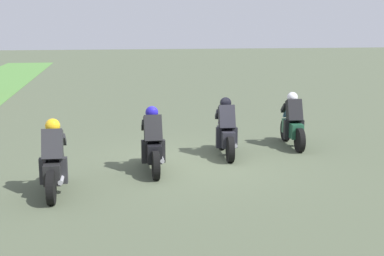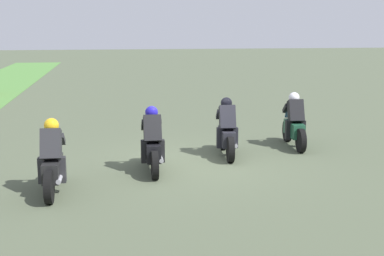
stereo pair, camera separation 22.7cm
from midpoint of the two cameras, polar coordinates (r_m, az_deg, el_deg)
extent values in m
plane|color=#4C553F|center=(13.12, 0.40, -3.78)|extent=(120.00, 120.00, 0.00)
cylinder|color=black|center=(15.77, 10.56, -0.25)|extent=(0.65, 0.18, 0.64)
cylinder|color=black|center=(14.45, 12.01, -1.33)|extent=(0.65, 0.18, 0.64)
cube|color=#1F4F37|center=(15.07, 11.28, -0.10)|extent=(1.12, 0.39, 0.40)
ellipsoid|color=#1F4F37|center=(15.11, 11.22, 1.09)|extent=(0.50, 0.33, 0.24)
cube|color=red|center=(14.59, 11.83, -0.41)|extent=(0.07, 0.16, 0.08)
cylinder|color=#A5A5AD|center=(14.81, 12.22, -0.84)|extent=(0.43, 0.13, 0.10)
cube|color=black|center=(14.89, 11.46, 1.79)|extent=(0.51, 0.43, 0.66)
sphere|color=silver|center=(15.04, 11.28, 3.20)|extent=(0.32, 0.32, 0.30)
cube|color=slate|center=(15.48, 10.82, 1.49)|extent=(0.17, 0.27, 0.23)
cube|color=black|center=(14.90, 10.66, -0.20)|extent=(0.19, 0.15, 0.52)
cube|color=black|center=(15.01, 12.14, -0.17)|extent=(0.19, 0.15, 0.52)
cube|color=black|center=(15.19, 10.41, 2.09)|extent=(0.39, 0.12, 0.31)
cube|color=black|center=(15.29, 11.72, 2.10)|extent=(0.39, 0.12, 0.31)
cylinder|color=black|center=(14.52, 3.77, -1.05)|extent=(0.65, 0.19, 0.64)
cylinder|color=black|center=(13.17, 4.62, -2.33)|extent=(0.65, 0.19, 0.64)
cube|color=#26262D|center=(13.81, 4.18, -0.93)|extent=(1.12, 0.40, 0.40)
ellipsoid|color=#26262D|center=(13.84, 4.14, 0.37)|extent=(0.50, 0.33, 0.24)
cube|color=red|center=(13.31, 4.51, -1.30)|extent=(0.07, 0.16, 0.08)
cylinder|color=#A5A5AD|center=(13.52, 5.06, -1.76)|extent=(0.43, 0.13, 0.10)
cube|color=black|center=(13.61, 4.28, 1.13)|extent=(0.51, 0.43, 0.66)
sphere|color=black|center=(13.77, 4.16, 2.68)|extent=(0.32, 0.32, 0.30)
cube|color=slate|center=(14.23, 3.91, 0.83)|extent=(0.17, 0.27, 0.23)
cube|color=black|center=(13.66, 3.43, -1.05)|extent=(0.19, 0.15, 0.52)
cube|color=black|center=(13.72, 5.08, -1.02)|extent=(0.19, 0.15, 0.52)
cube|color=black|center=(13.95, 3.32, 1.47)|extent=(0.39, 0.13, 0.31)
cube|color=black|center=(14.00, 4.78, 1.48)|extent=(0.39, 0.13, 0.31)
cylinder|color=black|center=(13.08, -3.96, -2.41)|extent=(0.64, 0.14, 0.64)
cylinder|color=black|center=(11.73, -3.44, -3.99)|extent=(0.64, 0.14, 0.64)
cube|color=black|center=(12.36, -3.73, -2.35)|extent=(1.10, 0.32, 0.40)
ellipsoid|color=black|center=(12.39, -3.78, -0.89)|extent=(0.48, 0.30, 0.24)
cube|color=red|center=(11.86, -3.53, -2.82)|extent=(0.06, 0.16, 0.08)
cylinder|color=#A5A5AD|center=(12.07, -2.83, -3.31)|extent=(0.42, 0.10, 0.10)
cube|color=black|center=(12.15, -3.72, -0.07)|extent=(0.49, 0.40, 0.66)
sphere|color=#1F19A0|center=(12.31, -3.82, 1.68)|extent=(0.30, 0.30, 0.30)
cube|color=#446192|center=(12.77, -3.93, -0.35)|extent=(0.16, 0.26, 0.23)
cube|color=black|center=(12.23, -4.62, -2.51)|extent=(0.18, 0.14, 0.52)
cube|color=black|center=(12.26, -2.75, -2.45)|extent=(0.18, 0.14, 0.52)
cube|color=black|center=(12.51, -4.68, 0.33)|extent=(0.39, 0.10, 0.31)
cube|color=black|center=(12.54, -3.04, 0.37)|extent=(0.39, 0.10, 0.31)
cylinder|color=black|center=(11.83, -13.69, -4.16)|extent=(0.64, 0.15, 0.64)
cylinder|color=black|center=(10.49, -14.44, -6.15)|extent=(0.64, 0.15, 0.64)
cube|color=black|center=(11.11, -14.08, -4.20)|extent=(1.10, 0.33, 0.40)
ellipsoid|color=black|center=(11.14, -14.10, -2.58)|extent=(0.48, 0.31, 0.24)
cube|color=red|center=(10.62, -14.38, -4.82)|extent=(0.06, 0.16, 0.08)
cylinder|color=#A5A5AD|center=(10.80, -13.40, -5.34)|extent=(0.42, 0.10, 0.10)
cube|color=#28282B|center=(10.89, -14.27, -1.70)|extent=(0.49, 0.41, 0.66)
sphere|color=gold|center=(11.04, -14.23, 0.27)|extent=(0.30, 0.30, 0.30)
cube|color=slate|center=(11.51, -13.90, -1.92)|extent=(0.16, 0.26, 0.23)
cube|color=#28282B|center=(11.02, -15.18, -4.38)|extent=(0.18, 0.14, 0.52)
cube|color=#28282B|center=(10.98, -13.11, -4.35)|extent=(0.18, 0.14, 0.52)
cube|color=#28282B|center=(11.28, -14.97, -1.20)|extent=(0.39, 0.10, 0.31)
cube|color=#28282B|center=(11.24, -13.15, -1.16)|extent=(0.39, 0.10, 0.31)
camera|label=1|loc=(0.11, -89.49, 0.10)|focal=49.90mm
camera|label=2|loc=(0.11, 90.51, -0.10)|focal=49.90mm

